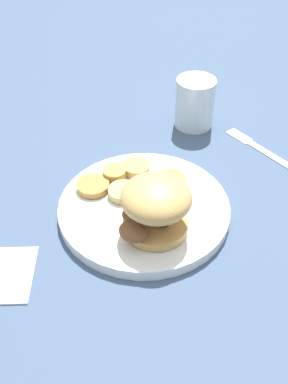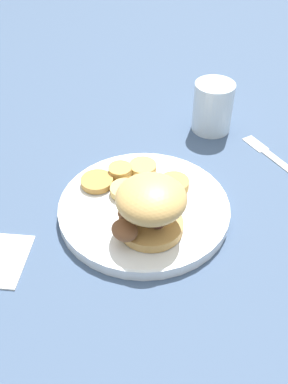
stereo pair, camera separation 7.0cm
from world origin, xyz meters
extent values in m
plane|color=#3D5170|center=(0.00, 0.00, 0.00)|extent=(4.00, 4.00, 0.00)
cylinder|color=white|center=(0.00, 0.00, 0.01)|extent=(0.28, 0.28, 0.02)
torus|color=white|center=(0.00, 0.00, 0.02)|extent=(0.27, 0.27, 0.01)
cylinder|color=tan|center=(0.05, 0.02, 0.03)|extent=(0.10, 0.10, 0.01)
ellipsoid|color=#4C281E|center=(0.06, 0.03, 0.05)|extent=(0.03, 0.04, 0.02)
ellipsoid|color=brown|center=(0.05, -0.01, 0.05)|extent=(0.05, 0.05, 0.01)
ellipsoid|color=brown|center=(0.02, 0.01, 0.05)|extent=(0.06, 0.06, 0.02)
ellipsoid|color=#563323|center=(0.01, 0.00, 0.05)|extent=(0.04, 0.06, 0.02)
ellipsoid|color=brown|center=(0.03, -0.01, 0.05)|extent=(0.03, 0.04, 0.01)
ellipsoid|color=brown|center=(0.09, -0.01, 0.05)|extent=(0.06, 0.06, 0.02)
ellipsoid|color=tan|center=(0.05, 0.02, 0.08)|extent=(0.10, 0.10, 0.05)
cylinder|color=#BC8942|center=(-0.03, -0.09, 0.03)|extent=(0.05, 0.05, 0.01)
cylinder|color=#DBB766|center=(-0.02, -0.04, 0.03)|extent=(0.05, 0.05, 0.01)
cylinder|color=tan|center=(-0.08, -0.02, 0.03)|extent=(0.05, 0.05, 0.01)
cylinder|color=tan|center=(-0.06, -0.05, 0.03)|extent=(0.04, 0.04, 0.02)
cylinder|color=tan|center=(-0.05, 0.04, 0.03)|extent=(0.05, 0.05, 0.02)
cube|color=silver|center=(-0.16, 0.23, 0.00)|extent=(0.10, 0.09, 0.00)
cube|color=silver|center=(-0.23, 0.18, 0.00)|extent=(0.06, 0.05, 0.00)
cylinder|color=silver|center=(-0.27, 0.08, 0.05)|extent=(0.08, 0.08, 0.10)
cube|color=white|center=(0.14, -0.18, 0.00)|extent=(0.11, 0.07, 0.01)
camera|label=1|loc=(0.52, 0.03, 0.51)|focal=42.00mm
camera|label=2|loc=(0.51, 0.10, 0.51)|focal=42.00mm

